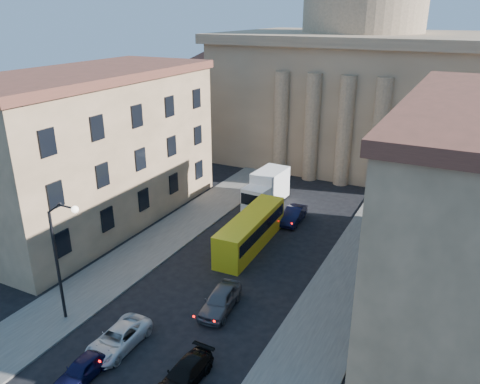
% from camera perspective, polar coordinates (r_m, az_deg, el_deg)
% --- Properties ---
extents(sidewalk_left, '(5.00, 60.00, 0.15)m').
position_cam_1_polar(sidewalk_left, '(41.93, -11.55, -7.16)').
color(sidewalk_left, '#504E49').
rests_on(sidewalk_left, ground).
extents(sidewalk_right, '(5.00, 60.00, 0.15)m').
position_cam_1_polar(sidewalk_right, '(35.22, 11.51, -13.13)').
color(sidewalk_right, '#504E49').
rests_on(sidewalk_right, ground).
extents(church, '(68.02, 28.76, 36.60)m').
position_cam_1_polar(church, '(68.12, 14.15, 14.01)').
color(church, '#7E674E').
rests_on(church, ground).
extents(building_left, '(11.60, 26.60, 14.70)m').
position_cam_1_polar(building_left, '(47.36, -17.41, 5.22)').
color(building_left, tan).
rests_on(building_left, ground).
extents(street_lamp, '(2.62, 0.44, 8.83)m').
position_cam_1_polar(street_lamp, '(32.27, -20.98, -6.84)').
color(street_lamp, black).
rests_on(street_lamp, ground).
extents(car_left_near, '(1.52, 3.76, 1.28)m').
position_cam_1_polar(car_left_near, '(29.87, -18.63, -19.77)').
color(car_left_near, black).
rests_on(car_left_near, ground).
extents(car_left_mid, '(2.26, 4.79, 1.32)m').
position_cam_1_polar(car_left_mid, '(31.41, -14.64, -16.90)').
color(car_left_mid, silver).
rests_on(car_left_mid, ground).
extents(car_right_mid, '(1.86, 4.30, 1.23)m').
position_cam_1_polar(car_right_mid, '(28.40, -6.75, -21.18)').
color(car_right_mid, black).
rests_on(car_right_mid, ground).
extents(car_right_far, '(2.40, 4.83, 1.58)m').
position_cam_1_polar(car_right_far, '(33.62, -2.42, -13.02)').
color(car_right_far, '#4B4C50').
rests_on(car_right_far, ground).
extents(car_right_distant, '(1.78, 4.60, 1.49)m').
position_cam_1_polar(car_right_distant, '(46.83, 6.53, -2.80)').
color(car_right_distant, black).
rests_on(car_right_distant, ground).
extents(city_bus, '(2.75, 10.54, 2.95)m').
position_cam_1_polar(city_bus, '(41.57, 1.32, -4.62)').
color(city_bus, gold).
rests_on(city_bus, ground).
extents(box_truck, '(2.94, 6.73, 3.63)m').
position_cam_1_polar(box_truck, '(50.49, 3.22, 0.32)').
color(box_truck, white).
rests_on(box_truck, ground).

